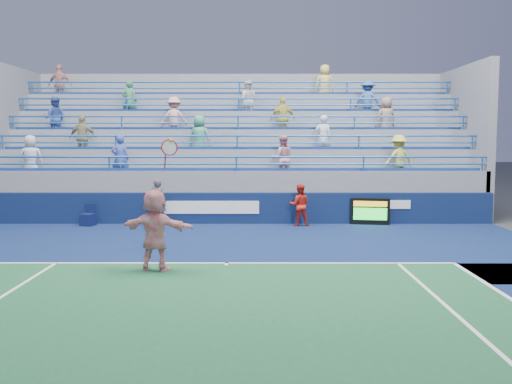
{
  "coord_description": "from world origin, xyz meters",
  "views": [
    {
      "loc": [
        0.71,
        -13.44,
        3.0
      ],
      "look_at": [
        0.7,
        2.5,
        1.5
      ],
      "focal_mm": 40.0,
      "sensor_mm": 36.0,
      "label": 1
    }
  ],
  "objects_px": {
    "judge_chair": "(88,219)",
    "tennis_player": "(155,230)",
    "ball_girl": "(300,205)",
    "serve_speed_board": "(370,212)",
    "line_judge": "(157,202)"
  },
  "relations": [
    {
      "from": "serve_speed_board",
      "to": "judge_chair",
      "type": "relative_size",
      "value": 1.77
    },
    {
      "from": "tennis_player",
      "to": "judge_chair",
      "type": "bearing_deg",
      "value": 117.77
    },
    {
      "from": "tennis_player",
      "to": "line_judge",
      "type": "relative_size",
      "value": 1.84
    },
    {
      "from": "judge_chair",
      "to": "tennis_player",
      "type": "bearing_deg",
      "value": -62.23
    },
    {
      "from": "serve_speed_board",
      "to": "ball_girl",
      "type": "height_order",
      "value": "ball_girl"
    },
    {
      "from": "serve_speed_board",
      "to": "judge_chair",
      "type": "height_order",
      "value": "serve_speed_board"
    },
    {
      "from": "tennis_player",
      "to": "ball_girl",
      "type": "height_order",
      "value": "tennis_player"
    },
    {
      "from": "judge_chair",
      "to": "ball_girl",
      "type": "bearing_deg",
      "value": 0.19
    },
    {
      "from": "judge_chair",
      "to": "line_judge",
      "type": "xyz_separation_m",
      "value": [
        2.38,
        0.13,
        0.57
      ]
    },
    {
      "from": "ball_girl",
      "to": "serve_speed_board",
      "type": "bearing_deg",
      "value": -173.05
    },
    {
      "from": "judge_chair",
      "to": "line_judge",
      "type": "height_order",
      "value": "line_judge"
    },
    {
      "from": "serve_speed_board",
      "to": "line_judge",
      "type": "distance_m",
      "value": 7.38
    },
    {
      "from": "judge_chair",
      "to": "ball_girl",
      "type": "relative_size",
      "value": 0.53
    },
    {
      "from": "serve_speed_board",
      "to": "line_judge",
      "type": "relative_size",
      "value": 0.83
    },
    {
      "from": "judge_chair",
      "to": "ball_girl",
      "type": "height_order",
      "value": "ball_girl"
    }
  ]
}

